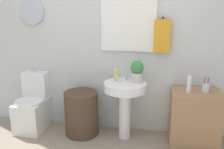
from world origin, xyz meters
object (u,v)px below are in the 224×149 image
Objects in this scene: toilet at (33,107)px; soap_bottle at (116,75)px; wooden_cabinet at (194,118)px; potted_plant at (137,71)px; toothbrush_cup at (206,88)px; laundry_hamper at (82,113)px; lotion_bottle at (189,84)px; pedestal_sink at (125,96)px.

soap_bottle reaches higher than toilet.
soap_bottle is (-0.97, 0.05, 0.49)m from wooden_cabinet.
potted_plant is 1.46× the size of toothbrush_cup.
laundry_hamper is 0.94m from potted_plant.
laundry_hamper is at bearing 178.28° from lotion_bottle.
pedestal_sink is at bearing -1.55° from toilet.
potted_plant reaches higher than lotion_bottle.
toilet is 1.28m from soap_bottle.
potted_plant is 0.83m from toothbrush_cup.
pedestal_sink is 1.10× the size of wooden_cabinet.
soap_bottle is at bearing 174.12° from lotion_bottle.
toothbrush_cup is at bearing 16.64° from lotion_bottle.
toothbrush_cup is at bearing -2.83° from potted_plant.
potted_plant reaches higher than toothbrush_cup.
toothbrush_cup is (0.81, -0.04, -0.16)m from potted_plant.
lotion_bottle is at bearing -2.10° from toilet.
wooden_cabinet is at bearing -2.94° from soap_bottle.
pedestal_sink is at bearing -156.80° from potted_plant.
lotion_bottle reaches higher than toothbrush_cup.
toilet is 1.07× the size of pedestal_sink.
potted_plant is (0.14, 0.06, 0.32)m from pedestal_sink.
toothbrush_cup is (0.95, 0.02, 0.16)m from pedestal_sink.
wooden_cabinet is at bearing -0.93° from toilet.
soap_bottle reaches higher than laundry_hamper.
wooden_cabinet is at bearing -168.81° from toothbrush_cup.
soap_bottle is (0.46, 0.05, 0.54)m from laundry_hamper.
wooden_cabinet is at bearing -4.81° from potted_plant.
potted_plant is at bearing 177.17° from toothbrush_cup.
potted_plant reaches higher than wooden_cabinet.
pedestal_sink is at bearing -180.00° from wooden_cabinet.
toilet is 4.87× the size of soap_bottle.
pedestal_sink is 3.68× the size of lotion_bottle.
toothbrush_cup is at bearing 0.74° from laundry_hamper.
soap_bottle is 0.88m from lotion_bottle.
soap_bottle reaches higher than wooden_cabinet.
soap_bottle is (-0.12, 0.05, 0.26)m from pedestal_sink.
soap_bottle is 0.81× the size of lotion_bottle.
wooden_cabinet is 3.68× the size of toothbrush_cup.
toothbrush_cup is at bearing -0.38° from toilet.
potted_plant is at bearing 4.80° from laundry_hamper.
lotion_bottle is (0.75, -0.04, 0.21)m from pedestal_sink.
lotion_bottle reaches higher than laundry_hamper.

